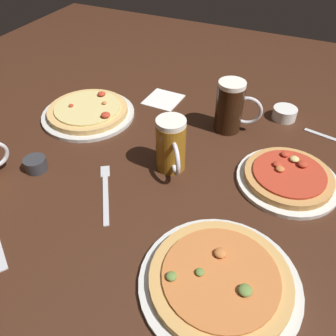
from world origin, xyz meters
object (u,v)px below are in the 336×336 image
at_px(pizza_plate_side, 288,178).
at_px(napkin_folded, 163,99).
at_px(ramekin_butter, 284,113).
at_px(ramekin_sauce, 36,164).
at_px(fork_spare, 105,191).
at_px(beer_mug_dark, 231,107).
at_px(pizza_plate_near, 220,280).
at_px(pizza_plate_far, 88,112).
at_px(beer_mug_amber, 171,146).

relative_size(pizza_plate_side, napkin_folded, 2.15).
bearing_deg(ramekin_butter, ramekin_sauce, -136.36).
xyz_separation_m(pizza_plate_side, fork_spare, (-0.43, -0.24, -0.01)).
bearing_deg(ramekin_butter, fork_spare, -122.84).
bearing_deg(ramekin_butter, beer_mug_dark, -137.82).
bearing_deg(fork_spare, pizza_plate_near, -20.10).
xyz_separation_m(pizza_plate_side, napkin_folded, (-0.49, 0.25, -0.01)).
bearing_deg(pizza_plate_side, ramekin_butter, 102.36).
distance_m(pizza_plate_near, napkin_folded, 0.76).
bearing_deg(pizza_plate_near, ramekin_butter, 89.98).
bearing_deg(pizza_plate_far, fork_spare, -49.14).
bearing_deg(fork_spare, pizza_plate_side, 29.33).
distance_m(pizza_plate_near, beer_mug_dark, 0.57).
height_order(ramekin_sauce, ramekin_butter, ramekin_butter).
height_order(pizza_plate_side, ramekin_sauce, pizza_plate_side).
xyz_separation_m(pizza_plate_far, ramekin_butter, (0.61, 0.26, 0.00)).
distance_m(pizza_plate_far, pizza_plate_side, 0.68).
relative_size(pizza_plate_far, ramekin_sauce, 5.07).
bearing_deg(fork_spare, beer_mug_amber, 54.81).
relative_size(pizza_plate_far, beer_mug_dark, 1.88).
bearing_deg(pizza_plate_near, fork_spare, 159.90).
bearing_deg(beer_mug_dark, ramekin_sauce, -135.86).
relative_size(pizza_plate_far, fork_spare, 1.60).
distance_m(beer_mug_dark, fork_spare, 0.47).
relative_size(pizza_plate_near, napkin_folded, 2.62).
xyz_separation_m(pizza_plate_side, ramekin_butter, (-0.07, 0.32, 0.00)).
bearing_deg(ramekin_sauce, beer_mug_dark, 44.14).
xyz_separation_m(ramekin_sauce, fork_spare, (0.23, 0.00, -0.02)).
bearing_deg(napkin_folded, pizza_plate_near, -55.90).
xyz_separation_m(pizza_plate_side, beer_mug_dark, (-0.22, 0.18, 0.07)).
height_order(pizza_plate_side, napkin_folded, pizza_plate_side).
distance_m(pizza_plate_near, fork_spare, 0.38).
height_order(pizza_plate_side, beer_mug_amber, beer_mug_amber).
bearing_deg(ramekin_sauce, ramekin_butter, 43.64).
relative_size(beer_mug_dark, ramekin_butter, 2.10).
height_order(beer_mug_amber, ramekin_sauce, beer_mug_amber).
height_order(pizza_plate_far, ramekin_butter, pizza_plate_far).
distance_m(pizza_plate_near, pizza_plate_far, 0.74).
bearing_deg(ramekin_sauce, napkin_folded, 71.99).
xyz_separation_m(pizza_plate_near, beer_mug_amber, (-0.24, 0.30, 0.06)).
height_order(napkin_folded, fork_spare, napkin_folded).
relative_size(napkin_folded, fork_spare, 0.65).
height_order(pizza_plate_far, napkin_folded, pizza_plate_far).
distance_m(beer_mug_dark, ramekin_sauce, 0.61).
bearing_deg(ramekin_sauce, pizza_plate_far, 95.04).
height_order(beer_mug_amber, napkin_folded, beer_mug_amber).
xyz_separation_m(pizza_plate_near, napkin_folded, (-0.42, 0.63, -0.01)).
bearing_deg(pizza_plate_far, pizza_plate_near, -34.71).
distance_m(ramekin_sauce, napkin_folded, 0.52).
bearing_deg(pizza_plate_far, beer_mug_amber, -19.18).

